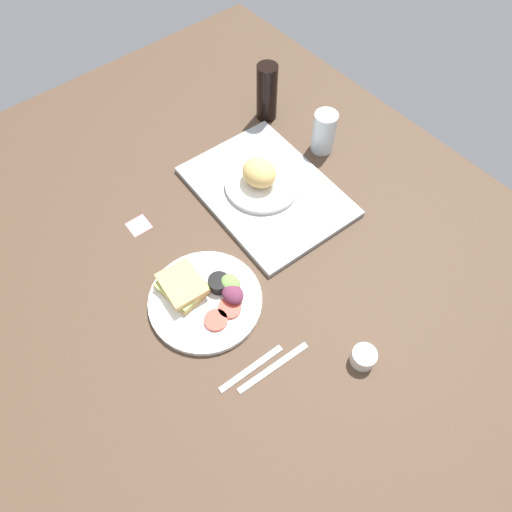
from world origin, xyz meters
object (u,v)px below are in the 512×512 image
object	(u,v)px
drinking_glass	(324,132)
knife	(273,367)
sticky_note	(139,225)
serving_tray	(267,191)
soda_bottle	(267,92)
plate_with_salad	(205,296)
fork	(251,368)
bread_plate_near	(261,178)
espresso_cup	(363,357)

from	to	relation	value
drinking_glass	knife	xyz separation A→B (cm)	(42.63, -56.13, -6.19)
drinking_glass	sticky_note	distance (cm)	59.66
serving_tray	soda_bottle	xyz separation A→B (cm)	(-24.37, 20.59, 8.32)
plate_with_salad	fork	bearing A→B (deg)	-6.67
bread_plate_near	serving_tray	bearing A→B (deg)	6.53
plate_with_salad	espresso_cup	bearing A→B (deg)	27.37
bread_plate_near	espresso_cup	bearing A→B (deg)	-15.57
drinking_glass	sticky_note	size ratio (longest dim) A/B	2.30
bread_plate_near	fork	world-z (taller)	bread_plate_near
knife	sticky_note	distance (cm)	53.27
knife	soda_bottle	bearing A→B (deg)	55.18
bread_plate_near	drinking_glass	size ratio (longest dim) A/B	1.65
bread_plate_near	soda_bottle	distance (cm)	30.75
sticky_note	espresso_cup	bearing A→B (deg)	16.25
fork	sticky_note	bearing A→B (deg)	91.21
plate_with_salad	knife	xyz separation A→B (cm)	(23.67, 1.58, -1.49)
bread_plate_near	fork	size ratio (longest dim) A/B	1.25
serving_tray	drinking_glass	xyz separation A→B (cm)	(-2.80, 24.25, 5.64)
sticky_note	soda_bottle	bearing A→B (deg)	101.35
sticky_note	fork	bearing A→B (deg)	-2.01
serving_tray	bread_plate_near	size ratio (longest dim) A/B	2.11
espresso_cup	sticky_note	distance (cm)	67.51
soda_bottle	sticky_note	distance (cm)	56.53
serving_tray	fork	size ratio (longest dim) A/B	2.65
plate_with_salad	sticky_note	distance (cm)	29.61
bread_plate_near	fork	xyz separation A→B (cm)	(39.12, -35.62, -4.08)
plate_with_salad	fork	size ratio (longest dim) A/B	1.63
serving_tray	fork	xyz separation A→B (cm)	(36.84, -35.88, -0.55)
bread_plate_near	drinking_glass	distance (cm)	24.61
serving_tray	knife	xyz separation A→B (cm)	(39.84, -31.88, -0.55)
soda_bottle	sticky_note	bearing A→B (deg)	-78.65
plate_with_salad	drinking_glass	bearing A→B (deg)	108.19
espresso_cup	sticky_note	xyz separation A→B (cm)	(-64.79, -18.89, -1.94)
soda_bottle	espresso_cup	bearing A→B (deg)	-25.30
drinking_glass	soda_bottle	size ratio (longest dim) A/B	0.71
bread_plate_near	soda_bottle	xyz separation A→B (cm)	(-22.08, 20.85, 4.78)
plate_with_salad	sticky_note	bearing A→B (deg)	-178.74
serving_tray	soda_bottle	distance (cm)	32.97
espresso_cup	plate_with_salad	bearing A→B (deg)	-152.63
fork	knife	size ratio (longest dim) A/B	0.89
plate_with_salad	espresso_cup	distance (cm)	39.67
espresso_cup	knife	world-z (taller)	espresso_cup
bread_plate_near	espresso_cup	xyz separation A→B (cm)	(53.69, -14.96, -2.33)
bread_plate_near	espresso_cup	world-z (taller)	bread_plate_near
fork	sticky_note	size ratio (longest dim) A/B	3.04
espresso_cup	knife	bearing A→B (deg)	-124.78
plate_with_salad	knife	distance (cm)	23.77
knife	bread_plate_near	bearing A→B (deg)	57.54
bread_plate_near	soda_bottle	size ratio (longest dim) A/B	1.17
plate_with_salad	soda_bottle	size ratio (longest dim) A/B	1.52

